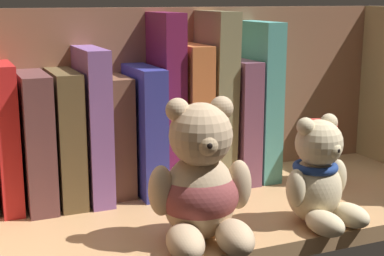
{
  "coord_description": "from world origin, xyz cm",
  "views": [
    {
      "loc": [
        -29.73,
        -63.06,
        27.92
      ],
      "look_at": [
        -2.94,
        0.0,
        12.43
      ],
      "focal_mm": 54.04,
      "sensor_mm": 36.0,
      "label": 1
    }
  ],
  "objects_px": {
    "teddy_bear_larger": "(201,186)",
    "book_2": "(5,135)",
    "book_12": "(254,99)",
    "teddy_bear_smaller": "(319,178)",
    "book_10": "(211,97)",
    "pillar_candle": "(318,152)",
    "book_11": "(233,118)",
    "book_4": "(63,135)",
    "book_6": "(115,134)",
    "book_5": "(89,122)",
    "book_7": "(140,128)",
    "book_9": "(187,114)",
    "book_8": "(164,101)",
    "book_3": "(34,138)"
  },
  "relations": [
    {
      "from": "book_7",
      "to": "book_8",
      "type": "height_order",
      "value": "book_8"
    },
    {
      "from": "book_3",
      "to": "book_6",
      "type": "height_order",
      "value": "book_3"
    },
    {
      "from": "book_2",
      "to": "book_11",
      "type": "relative_size",
      "value": 1.05
    },
    {
      "from": "book_9",
      "to": "book_11",
      "type": "relative_size",
      "value": 1.13
    },
    {
      "from": "book_8",
      "to": "book_11",
      "type": "xyz_separation_m",
      "value": [
        0.11,
        0.0,
        -0.03
      ]
    },
    {
      "from": "book_7",
      "to": "pillar_candle",
      "type": "bearing_deg",
      "value": -16.99
    },
    {
      "from": "book_2",
      "to": "book_6",
      "type": "relative_size",
      "value": 1.15
    },
    {
      "from": "book_6",
      "to": "book_12",
      "type": "relative_size",
      "value": 0.7
    },
    {
      "from": "book_8",
      "to": "teddy_bear_larger",
      "type": "bearing_deg",
      "value": -98.96
    },
    {
      "from": "book_12",
      "to": "teddy_bear_larger",
      "type": "bearing_deg",
      "value": -131.17
    },
    {
      "from": "teddy_bear_larger",
      "to": "pillar_candle",
      "type": "xyz_separation_m",
      "value": [
        0.24,
        0.12,
        -0.02
      ]
    },
    {
      "from": "book_11",
      "to": "book_7",
      "type": "bearing_deg",
      "value": -180.0
    },
    {
      "from": "book_3",
      "to": "book_8",
      "type": "relative_size",
      "value": 0.71
    },
    {
      "from": "book_7",
      "to": "teddy_bear_smaller",
      "type": "bearing_deg",
      "value": -53.61
    },
    {
      "from": "book_11",
      "to": "pillar_candle",
      "type": "bearing_deg",
      "value": -36.53
    },
    {
      "from": "book_8",
      "to": "pillar_candle",
      "type": "bearing_deg",
      "value": -19.65
    },
    {
      "from": "book_7",
      "to": "book_9",
      "type": "bearing_deg",
      "value": 0.0
    },
    {
      "from": "book_2",
      "to": "book_9",
      "type": "bearing_deg",
      "value": 0.0
    },
    {
      "from": "book_6",
      "to": "book_7",
      "type": "xyz_separation_m",
      "value": [
        0.04,
        0.0,
        0.01
      ]
    },
    {
      "from": "book_12",
      "to": "book_4",
      "type": "bearing_deg",
      "value": 180.0
    },
    {
      "from": "book_12",
      "to": "book_7",
      "type": "bearing_deg",
      "value": 180.0
    },
    {
      "from": "book_5",
      "to": "book_10",
      "type": "relative_size",
      "value": 0.82
    },
    {
      "from": "book_3",
      "to": "book_12",
      "type": "distance_m",
      "value": 0.32
    },
    {
      "from": "book_2",
      "to": "teddy_bear_larger",
      "type": "relative_size",
      "value": 1.16
    },
    {
      "from": "teddy_bear_smaller",
      "to": "book_5",
      "type": "bearing_deg",
      "value": 137.17
    },
    {
      "from": "book_11",
      "to": "teddy_bear_smaller",
      "type": "height_order",
      "value": "book_11"
    },
    {
      "from": "book_4",
      "to": "book_8",
      "type": "height_order",
      "value": "book_8"
    },
    {
      "from": "book_3",
      "to": "book_5",
      "type": "height_order",
      "value": "book_5"
    },
    {
      "from": "book_12",
      "to": "teddy_bear_smaller",
      "type": "relative_size",
      "value": 1.77
    },
    {
      "from": "book_4",
      "to": "book_7",
      "type": "bearing_deg",
      "value": -0.0
    },
    {
      "from": "book_6",
      "to": "book_9",
      "type": "relative_size",
      "value": 0.81
    },
    {
      "from": "book_5",
      "to": "book_7",
      "type": "xyz_separation_m",
      "value": [
        0.07,
        -0.0,
        -0.01
      ]
    },
    {
      "from": "book_9",
      "to": "pillar_candle",
      "type": "xyz_separation_m",
      "value": [
        0.17,
        -0.07,
        -0.05
      ]
    },
    {
      "from": "book_4",
      "to": "teddy_bear_smaller",
      "type": "relative_size",
      "value": 1.33
    },
    {
      "from": "teddy_bear_larger",
      "to": "book_2",
      "type": "bearing_deg",
      "value": 132.48
    },
    {
      "from": "teddy_bear_smaller",
      "to": "teddy_bear_larger",
      "type": "bearing_deg",
      "value": 177.09
    },
    {
      "from": "book_2",
      "to": "teddy_bear_smaller",
      "type": "height_order",
      "value": "book_2"
    },
    {
      "from": "book_11",
      "to": "teddy_bear_larger",
      "type": "bearing_deg",
      "value": -125.04
    },
    {
      "from": "book_7",
      "to": "book_3",
      "type": "bearing_deg",
      "value": -180.0
    },
    {
      "from": "book_6",
      "to": "book_8",
      "type": "xyz_separation_m",
      "value": [
        0.07,
        0.0,
        0.04
      ]
    },
    {
      "from": "book_8",
      "to": "book_11",
      "type": "relative_size",
      "value": 1.38
    },
    {
      "from": "book_3",
      "to": "book_5",
      "type": "xyz_separation_m",
      "value": [
        0.07,
        0.0,
        0.01
      ]
    },
    {
      "from": "book_11",
      "to": "book_10",
      "type": "bearing_deg",
      "value": -180.0
    },
    {
      "from": "teddy_bear_smaller",
      "to": "pillar_candle",
      "type": "relative_size",
      "value": 1.45
    },
    {
      "from": "book_11",
      "to": "book_12",
      "type": "relative_size",
      "value": 0.77
    },
    {
      "from": "teddy_bear_smaller",
      "to": "book_8",
      "type": "bearing_deg",
      "value": 119.55
    },
    {
      "from": "book_5",
      "to": "book_7",
      "type": "bearing_deg",
      "value": -0.0
    },
    {
      "from": "book_3",
      "to": "book_11",
      "type": "height_order",
      "value": "book_11"
    },
    {
      "from": "book_10",
      "to": "pillar_candle",
      "type": "relative_size",
      "value": 2.74
    },
    {
      "from": "book_2",
      "to": "book_4",
      "type": "distance_m",
      "value": 0.07
    }
  ]
}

